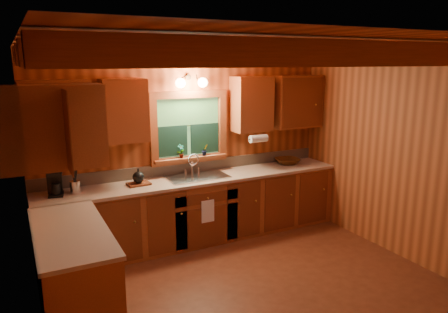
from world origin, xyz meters
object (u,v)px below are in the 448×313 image
object	(u,v)px
coffee_maker	(55,183)
cutting_board	(139,184)
sink	(197,180)
wicker_basket	(287,161)

from	to	relation	value
coffee_maker	cutting_board	size ratio (longest dim) A/B	1.05
sink	coffee_maker	xyz separation A→B (m)	(-1.79, 0.04, 0.19)
cutting_board	wicker_basket	size ratio (longest dim) A/B	0.78
sink	wicker_basket	world-z (taller)	sink
wicker_basket	cutting_board	bearing A→B (deg)	-178.65
sink	cutting_board	distance (m)	0.81
coffee_maker	cutting_board	xyz separation A→B (m)	(0.99, -0.03, -0.13)
coffee_maker	cutting_board	bearing A→B (deg)	8.08
cutting_board	coffee_maker	bearing A→B (deg)	174.04
sink	wicker_basket	distance (m)	1.54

